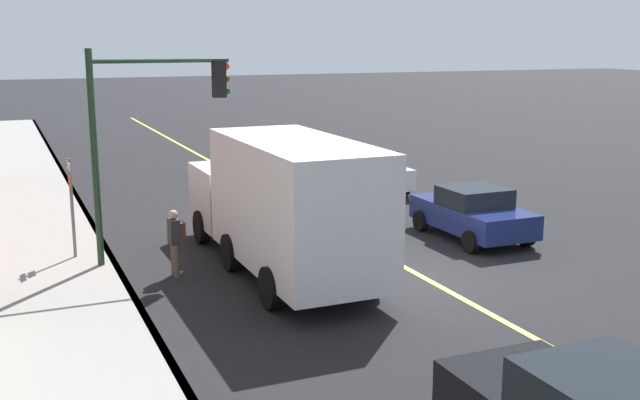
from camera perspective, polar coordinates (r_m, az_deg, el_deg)
ground at (r=18.17m, az=7.47°, el=-5.65°), size 200.00×200.00×0.00m
sidewalk_slab at (r=15.83m, az=-18.42°, el=-8.59°), size 80.00×2.98×0.15m
curb_edge at (r=15.98m, az=-13.34°, el=-8.09°), size 80.00×0.16×0.15m
lane_stripe_center at (r=18.17m, az=7.47°, el=-5.63°), size 80.00×0.16×0.01m
car_white at (r=28.11m, az=3.11°, el=2.41°), size 4.78×2.09×1.55m
car_navy at (r=21.58m, az=11.38°, el=-0.94°), size 3.85×1.99×1.46m
truck_white at (r=17.86m, az=-2.77°, el=-0.16°), size 8.27×2.52×3.28m
pedestrian_with_backpack at (r=18.03m, az=-10.82°, el=-2.83°), size 0.39×0.38×1.60m
traffic_light_mast at (r=18.62m, az=-12.69°, el=5.93°), size 0.28×3.40×5.27m
street_sign_post at (r=19.65m, az=-18.15°, el=-0.11°), size 0.60×0.08×2.64m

